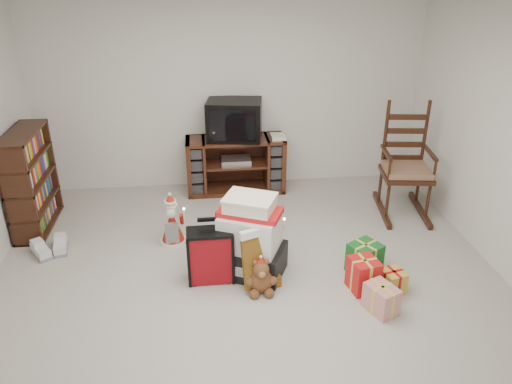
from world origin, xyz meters
TOP-DOWN VIEW (x-y plane):
  - room at (0.00, 0.00)m, footprint 5.01×5.01m
  - tv_stand at (0.04, 2.24)m, footprint 1.28×0.46m
  - bookshelf at (-2.31, 1.51)m, footprint 0.31×0.94m
  - rocking_chair at (2.02, 1.45)m, footprint 0.68×0.99m
  - gift_pile at (0.04, 0.30)m, footprint 0.79×0.70m
  - red_suitcase at (-0.35, 0.22)m, footprint 0.42×0.23m
  - stocking at (0.05, 0.01)m, footprint 0.33×0.23m
  - teddy_bear at (0.10, -0.03)m, footprint 0.23×0.21m
  - santa_figurine at (0.27, 0.63)m, footprint 0.29×0.27m
  - mrs_claus_figurine at (-0.75, 0.96)m, footprint 0.29×0.27m
  - sneaker_pair at (-2.03, 0.88)m, footprint 0.43×0.33m
  - gift_cluster at (1.14, -0.10)m, footprint 0.53×0.82m
  - crt_television at (0.04, 2.25)m, footprint 0.75×0.59m

SIDE VIEW (x-z plane):
  - sneaker_pair at x=-2.03m, z-range 0.00..0.11m
  - gift_cluster at x=1.14m, z-range 0.00..0.25m
  - teddy_bear at x=0.10m, z-range -0.02..0.33m
  - santa_figurine at x=0.27m, z-range -0.07..0.52m
  - mrs_claus_figurine at x=-0.75m, z-range -0.07..0.52m
  - red_suitcase at x=-0.35m, z-range -0.04..0.59m
  - stocking at x=0.05m, z-range 0.00..0.64m
  - gift_pile at x=0.04m, z-range -0.05..0.77m
  - tv_stand at x=0.04m, z-range 0.00..0.73m
  - rocking_chair at x=2.02m, z-range -0.22..1.17m
  - bookshelf at x=-2.31m, z-range -0.02..1.13m
  - crt_television at x=0.04m, z-range 0.73..1.23m
  - room at x=0.00m, z-range -0.01..2.51m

